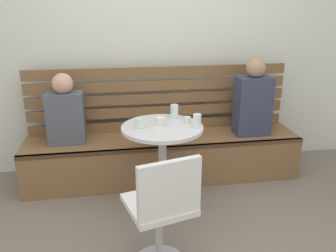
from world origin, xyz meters
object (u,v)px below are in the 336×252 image
(booth_bench, at_px, (164,158))
(cup_ceramic_white, at_px, (161,121))
(person_child_left, at_px, (65,113))
(cup_espresso_small, at_px, (188,120))
(person_adult, at_px, (253,101))
(cafe_table, at_px, (162,151))
(cup_glass_tall, at_px, (174,111))
(white_chair, at_px, (163,210))
(cup_glass_short, at_px, (140,123))
(cup_water_clear, at_px, (197,121))

(booth_bench, distance_m, cup_ceramic_white, 0.74)
(person_child_left, height_order, cup_espresso_small, person_child_left)
(booth_bench, height_order, person_adult, person_adult)
(cafe_table, distance_m, cup_ceramic_white, 0.26)
(cup_glass_tall, bearing_deg, booth_bench, 99.99)
(white_chair, relative_size, cup_glass_short, 10.63)
(cup_water_clear, bearing_deg, cup_glass_tall, 116.62)
(cafe_table, bearing_deg, cup_water_clear, -14.43)
(booth_bench, height_order, cup_glass_short, cup_glass_short)
(cafe_table, xyz_separation_m, cup_glass_tall, (0.14, 0.20, 0.28))
(cafe_table, xyz_separation_m, person_child_left, (-0.83, 0.54, 0.22))
(person_adult, height_order, cup_glass_tall, person_adult)
(cup_glass_short, distance_m, cup_espresso_small, 0.41)
(cup_glass_tall, relative_size, cup_water_clear, 1.09)
(white_chair, distance_m, person_adult, 1.73)
(white_chair, bearing_deg, person_child_left, 117.88)
(cafe_table, bearing_deg, booth_bench, 80.38)
(person_adult, height_order, cup_espresso_small, person_adult)
(booth_bench, xyz_separation_m, cup_glass_short, (-0.27, -0.51, 0.56))
(booth_bench, xyz_separation_m, cup_water_clear, (0.19, -0.58, 0.57))
(cup_glass_tall, bearing_deg, person_child_left, 160.96)
(cup_espresso_small, height_order, cup_water_clear, cup_water_clear)
(booth_bench, distance_m, cup_espresso_small, 0.73)
(person_child_left, xyz_separation_m, cup_water_clear, (1.11, -0.61, 0.06))
(cup_espresso_small, bearing_deg, cup_glass_tall, 118.34)
(cafe_table, bearing_deg, cup_glass_tall, 55.59)
(booth_bench, relative_size, white_chair, 3.18)
(cup_espresso_small, bearing_deg, cup_ceramic_white, -173.65)
(white_chair, xyz_separation_m, cup_water_clear, (0.40, 0.74, 0.33))
(cup_ceramic_white, xyz_separation_m, cup_glass_short, (-0.18, -0.03, 0.01))
(white_chair, bearing_deg, cup_water_clear, 61.86)
(cup_glass_tall, height_order, cup_espresso_small, cup_glass_tall)
(booth_bench, xyz_separation_m, person_adult, (0.90, -0.03, 0.56))
(booth_bench, relative_size, cup_espresso_small, 48.21)
(white_chair, height_order, cup_glass_short, white_chair)
(white_chair, distance_m, cup_water_clear, 0.90)
(cup_glass_short, height_order, cup_glass_tall, cup_glass_tall)
(person_adult, bearing_deg, person_child_left, 178.13)
(cup_ceramic_white, xyz_separation_m, cup_espresso_small, (0.23, 0.03, -0.01))
(cup_water_clear, bearing_deg, cup_glass_short, 172.02)
(cup_glass_short, bearing_deg, cup_ceramic_white, 8.51)
(cup_glass_short, distance_m, cup_glass_tall, 0.39)
(person_adult, xyz_separation_m, cup_glass_short, (-1.17, -0.49, -0.00))
(cafe_table, distance_m, cup_glass_short, 0.32)
(cafe_table, relative_size, cup_ceramic_white, 9.25)
(cup_glass_short, height_order, cup_water_clear, cup_water_clear)
(cafe_table, height_order, person_adult, person_adult)
(cup_glass_tall, bearing_deg, white_chair, -104.30)
(booth_bench, xyz_separation_m, cup_espresso_small, (0.14, -0.46, 0.55))
(white_chair, relative_size, person_child_left, 1.28)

